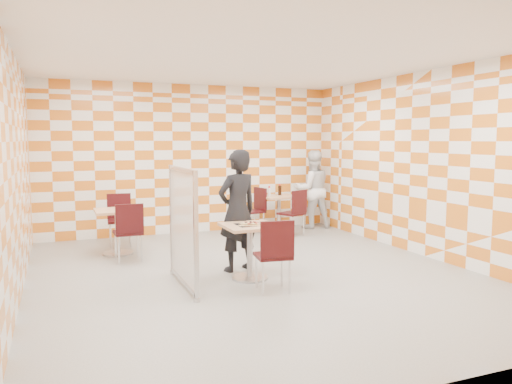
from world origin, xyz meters
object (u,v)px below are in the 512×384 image
at_px(empty_table, 117,224).
at_px(chair_main_front, 275,250).
at_px(chair_second_side, 256,207).
at_px(partition, 183,227).
at_px(chair_second_front, 295,209).
at_px(main_table, 250,242).
at_px(sport_bottle, 269,191).
at_px(second_table, 279,207).
at_px(man_white, 312,189).
at_px(chair_empty_far, 119,215).
at_px(soda_bottle, 280,190).
at_px(man_dark, 238,211).
at_px(chair_empty_near, 129,228).

distance_m(empty_table, chair_main_front, 3.31).
relative_size(chair_second_side, partition, 0.60).
bearing_deg(chair_second_front, chair_second_side, 131.19).
height_order(main_table, sport_bottle, sport_bottle).
relative_size(second_table, chair_main_front, 0.81).
bearing_deg(man_white, chair_empty_far, 12.06).
bearing_deg(soda_bottle, man_dark, -125.28).
bearing_deg(partition, man_dark, 29.16).
xyz_separation_m(chair_empty_far, man_dark, (1.38, -2.46, 0.34)).
distance_m(chair_second_front, soda_bottle, 0.77).
height_order(second_table, man_white, man_white).
bearing_deg(empty_table, chair_second_side, 17.55).
bearing_deg(chair_second_front, second_table, 96.70).
bearing_deg(main_table, empty_table, 124.37).
height_order(main_table, chair_second_front, chair_second_front).
bearing_deg(second_table, man_white, 11.20).
xyz_separation_m(main_table, man_dark, (-0.00, 0.49, 0.37)).
height_order(second_table, chair_main_front, chair_main_front).
bearing_deg(soda_bottle, chair_second_front, -89.11).
bearing_deg(man_white, main_table, 58.25).
relative_size(chair_main_front, chair_second_front, 1.00).
xyz_separation_m(chair_second_front, sport_bottle, (-0.25, 0.70, 0.29)).
xyz_separation_m(chair_second_front, chair_empty_near, (-3.30, -0.89, 0.00)).
distance_m(chair_main_front, partition, 1.23).
height_order(chair_empty_near, man_white, man_white).
relative_size(man_dark, sport_bottle, 8.79).
bearing_deg(empty_table, man_dark, -48.76).
height_order(chair_main_front, chair_second_side, same).
distance_m(second_table, chair_empty_far, 3.21).
height_order(empty_table, chair_empty_near, chair_empty_near).
xyz_separation_m(partition, man_white, (3.62, 3.26, 0.04)).
xyz_separation_m(chair_empty_far, partition, (0.45, -2.98, 0.25)).
bearing_deg(chair_second_side, main_table, -113.20).
height_order(empty_table, partition, partition).
bearing_deg(partition, chair_empty_far, 98.60).
bearing_deg(chair_empty_far, chair_second_front, -8.63).
xyz_separation_m(main_table, partition, (-0.93, -0.03, 0.28)).
bearing_deg(chair_second_side, chair_empty_far, -176.82).
relative_size(chair_second_front, soda_bottle, 4.02).
relative_size(chair_second_side, chair_empty_far, 1.00).
distance_m(empty_table, soda_bottle, 3.53).
bearing_deg(chair_main_front, partition, 145.30).
distance_m(second_table, man_dark, 3.17).
bearing_deg(chair_empty_near, soda_bottle, 25.81).
relative_size(partition, sport_bottle, 7.75).
bearing_deg(chair_empty_far, main_table, -64.83).
distance_m(second_table, chair_main_front, 4.17).
distance_m(empty_table, sport_bottle, 3.30).
bearing_deg(second_table, partition, -131.71).
relative_size(chair_empty_near, man_white, 0.55).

